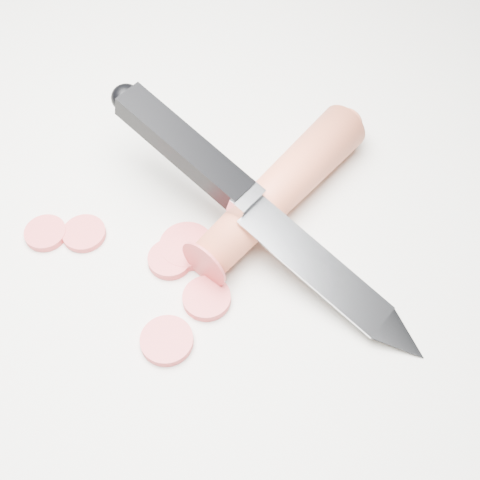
# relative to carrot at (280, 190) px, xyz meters

# --- Properties ---
(ground) EXTENTS (2.40, 2.40, 0.00)m
(ground) POSITION_rel_carrot_xyz_m (-0.07, -0.03, -0.02)
(ground) COLOR beige
(ground) RESTS_ON ground
(carrot) EXTENTS (0.11, 0.17, 0.03)m
(carrot) POSITION_rel_carrot_xyz_m (0.00, 0.00, 0.00)
(carrot) COLOR #D55938
(carrot) RESTS_ON ground
(carrot_slice_0) EXTENTS (0.03, 0.03, 0.01)m
(carrot_slice_0) POSITION_rel_carrot_xyz_m (-0.03, -0.09, -0.02)
(carrot_slice_0) COLOR #CA3D40
(carrot_slice_0) RESTS_ON ground
(carrot_slice_1) EXTENTS (0.04, 0.04, 0.01)m
(carrot_slice_1) POSITION_rel_carrot_xyz_m (-0.05, -0.13, -0.02)
(carrot_slice_1) COLOR #CA3D40
(carrot_slice_1) RESTS_ON ground
(carrot_slice_2) EXTENTS (0.03, 0.03, 0.01)m
(carrot_slice_2) POSITION_rel_carrot_xyz_m (-0.14, -0.06, -0.02)
(carrot_slice_2) COLOR #CA3D40
(carrot_slice_2) RESTS_ON ground
(carrot_slice_3) EXTENTS (0.03, 0.03, 0.01)m
(carrot_slice_3) POSITION_rel_carrot_xyz_m (-0.17, -0.06, -0.02)
(carrot_slice_3) COLOR #CA3D40
(carrot_slice_3) RESTS_ON ground
(carrot_slice_4) EXTENTS (0.04, 0.04, 0.01)m
(carrot_slice_4) POSITION_rel_carrot_xyz_m (-0.06, -0.05, -0.02)
(carrot_slice_4) COLOR #CA3D40
(carrot_slice_4) RESTS_ON ground
(carrot_slice_5) EXTENTS (0.03, 0.03, 0.01)m
(carrot_slice_5) POSITION_rel_carrot_xyz_m (-0.07, -0.07, -0.02)
(carrot_slice_5) COLOR #CA3D40
(carrot_slice_5) RESTS_ON ground
(kitchen_knife) EXTENTS (0.27, 0.16, 0.08)m
(kitchen_knife) POSITION_rel_carrot_xyz_m (-0.01, -0.04, 0.02)
(kitchen_knife) COLOR #B7B9BE
(kitchen_knife) RESTS_ON ground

